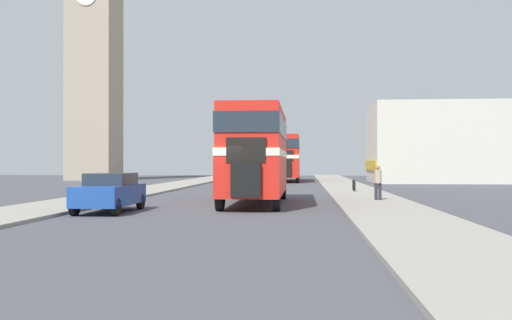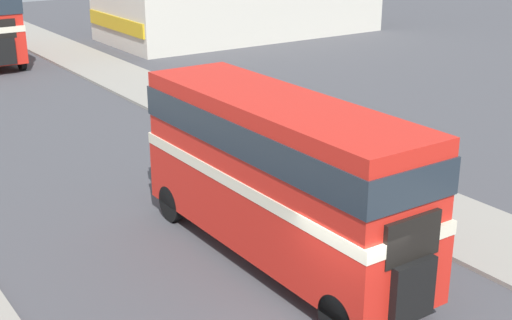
# 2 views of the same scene
# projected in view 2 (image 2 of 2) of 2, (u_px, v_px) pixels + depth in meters

# --- Properties ---
(double_decker_bus) EXTENTS (2.51, 9.33, 4.22)m
(double_decker_bus) POSITION_uv_depth(u_px,v_px,m) (278.00, 167.00, 17.51)
(double_decker_bus) COLOR red
(double_decker_bus) RESTS_ON ground_plane
(pedestrian_walking) EXTENTS (0.33, 0.33, 1.63)m
(pedestrian_walking) POSITION_uv_depth(u_px,v_px,m) (393.00, 161.00, 22.26)
(pedestrian_walking) COLOR #282833
(pedestrian_walking) RESTS_ON sidewalk_right
(bicycle_on_pavement) EXTENTS (0.05, 1.76, 0.78)m
(bicycle_on_pavement) POSITION_uv_depth(u_px,v_px,m) (238.00, 119.00, 28.65)
(bicycle_on_pavement) COLOR black
(bicycle_on_pavement) RESTS_ON sidewalk_right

